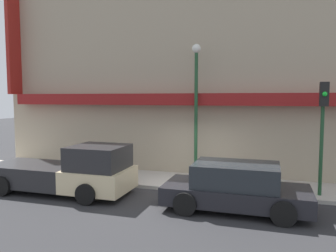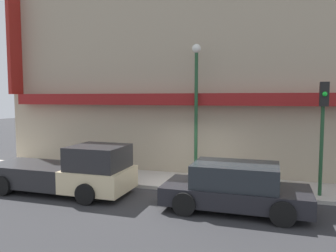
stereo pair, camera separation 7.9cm
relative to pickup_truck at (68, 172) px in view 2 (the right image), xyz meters
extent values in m
plane|color=#2D2D30|center=(4.07, 1.35, -0.78)|extent=(80.00, 80.00, 0.00)
cube|color=#B7B2A8|center=(4.07, 2.59, -0.72)|extent=(36.00, 2.47, 0.13)
cube|color=tan|center=(4.07, 5.33, 4.60)|extent=(19.80, 3.00, 10.76)
cube|color=maroon|center=(4.07, 3.53, 2.60)|extent=(18.22, 0.60, 0.50)
cube|color=maroon|center=(-5.33, 3.43, 5.36)|extent=(0.20, 0.80, 5.03)
cube|color=beige|center=(1.23, 0.00, -0.18)|extent=(2.16, 1.91, 0.76)
cube|color=#262628|center=(1.23, 0.00, 0.60)|extent=(1.84, 1.75, 0.80)
cube|color=#262628|center=(-1.47, 0.00, -0.18)|extent=(3.24, 1.91, 0.76)
cylinder|color=black|center=(1.29, 0.95, -0.43)|extent=(0.70, 0.22, 0.70)
cylinder|color=black|center=(1.29, -0.95, -0.43)|extent=(0.70, 0.22, 0.70)
cylinder|color=black|center=(-2.06, 0.95, -0.43)|extent=(0.70, 0.22, 0.70)
cylinder|color=black|center=(-2.06, -0.95, -0.43)|extent=(0.70, 0.22, 0.70)
cube|color=black|center=(5.93, 0.00, -0.30)|extent=(4.39, 1.89, 0.54)
cube|color=#23282D|center=(5.93, 0.00, 0.32)|extent=(2.54, 1.70, 0.69)
cylinder|color=black|center=(7.29, 0.95, -0.43)|extent=(0.70, 0.22, 0.70)
cylinder|color=black|center=(7.29, -0.95, -0.43)|extent=(0.70, 0.22, 0.70)
cylinder|color=black|center=(4.57, 0.95, -0.43)|extent=(0.70, 0.22, 0.70)
cylinder|color=black|center=(4.57, -0.95, -0.43)|extent=(0.70, 0.22, 0.70)
cylinder|color=red|center=(5.90, 2.04, -0.41)|extent=(0.21, 0.21, 0.49)
sphere|color=red|center=(5.90, 2.04, -0.09)|extent=(0.20, 0.20, 0.20)
cylinder|color=#1E4728|center=(4.00, 3.05, 1.90)|extent=(0.14, 0.14, 5.11)
sphere|color=silver|center=(4.00, 3.05, 4.63)|extent=(0.36, 0.36, 0.36)
cylinder|color=#1E4728|center=(8.56, 1.98, 1.26)|extent=(0.12, 0.12, 3.83)
cube|color=black|center=(8.56, 1.82, 2.78)|extent=(0.28, 0.20, 0.80)
sphere|color=green|center=(8.56, 1.70, 2.78)|extent=(0.16, 0.16, 0.16)
camera|label=1|loc=(6.87, -10.00, 2.65)|focal=35.00mm
camera|label=2|loc=(6.94, -9.97, 2.65)|focal=35.00mm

